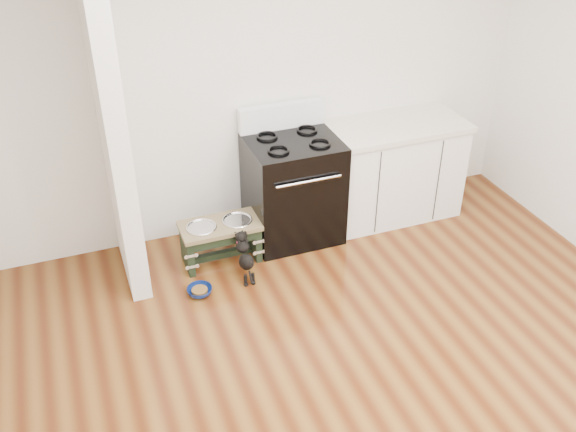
{
  "coord_description": "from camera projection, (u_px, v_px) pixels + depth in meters",
  "views": [
    {
      "loc": [
        -1.48,
        -2.32,
        3.24
      ],
      "look_at": [
        0.02,
        1.67,
        0.52
      ],
      "focal_mm": 40.0,
      "sensor_mm": 36.0,
      "label": 1
    }
  ],
  "objects": [
    {
      "name": "room_shell",
      "position": [
        404.0,
        199.0,
        3.14
      ],
      "size": [
        5.0,
        5.0,
        5.0
      ],
      "color": "silver",
      "rests_on": "ground"
    },
    {
      "name": "partition_wall",
      "position": [
        111.0,
        120.0,
        4.59
      ],
      "size": [
        0.15,
        0.8,
        2.7
      ],
      "primitive_type": "cube",
      "color": "silver",
      "rests_on": "ground"
    },
    {
      "name": "oven_range",
      "position": [
        293.0,
        187.0,
        5.53
      ],
      "size": [
        0.76,
        0.69,
        1.14
      ],
      "color": "black",
      "rests_on": "ground"
    },
    {
      "name": "ground",
      "position": [
        379.0,
        421.0,
        4.01
      ],
      "size": [
        5.0,
        5.0,
        0.0
      ],
      "primitive_type": "plane",
      "color": "#4B210D",
      "rests_on": "ground"
    },
    {
      "name": "cabinet_run",
      "position": [
        392.0,
        170.0,
        5.85
      ],
      "size": [
        1.24,
        0.64,
        0.91
      ],
      "color": "white",
      "rests_on": "ground"
    },
    {
      "name": "dog_feeder",
      "position": [
        220.0,
        235.0,
        5.31
      ],
      "size": [
        0.65,
        0.35,
        0.37
      ],
      "color": "black",
      "rests_on": "ground"
    },
    {
      "name": "floor_bowl",
      "position": [
        200.0,
        291.0,
        5.04
      ],
      "size": [
        0.23,
        0.23,
        0.06
      ],
      "rotation": [
        0.0,
        0.0,
        0.16
      ],
      "color": "navy",
      "rests_on": "ground"
    },
    {
      "name": "puppy",
      "position": [
        245.0,
        256.0,
        5.13
      ],
      "size": [
        0.11,
        0.34,
        0.4
      ],
      "color": "black",
      "rests_on": "ground"
    }
  ]
}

